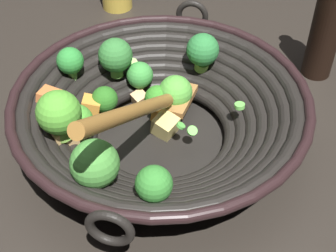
{
  "coord_description": "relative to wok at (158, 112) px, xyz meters",
  "views": [
    {
      "loc": [
        0.33,
        0.37,
        0.5
      ],
      "look_at": [
        -0.01,
        0.01,
        0.03
      ],
      "focal_mm": 52.42,
      "sensor_mm": 36.0,
      "label": 1
    }
  ],
  "objects": [
    {
      "name": "wok",
      "position": [
        0.0,
        0.0,
        0.0
      ],
      "size": [
        0.41,
        0.41,
        0.21
      ],
      "color": "black",
      "rests_on": "ground"
    },
    {
      "name": "garlic_bulb",
      "position": [
        -0.19,
        -0.18,
        -0.04
      ],
      "size": [
        0.04,
        0.04,
        0.04
      ],
      "primitive_type": "sphere",
      "color": "silver",
      "rests_on": "ground"
    },
    {
      "name": "ground_plane",
      "position": [
        -0.0,
        0.0,
        -0.06
      ],
      "size": [
        4.0,
        4.0,
        0.0
      ],
      "primitive_type": "plane",
      "color": "#28231E"
    },
    {
      "name": "soy_sauce_bottle",
      "position": [
        -0.3,
        0.06,
        0.03
      ],
      "size": [
        0.05,
        0.05,
        0.21
      ],
      "color": "black",
      "rests_on": "ground"
    }
  ]
}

